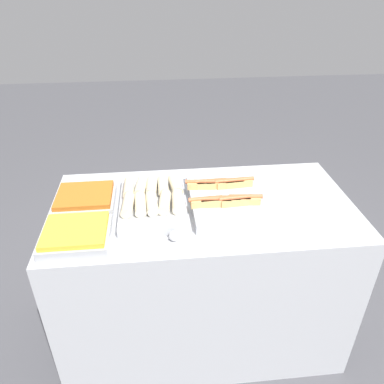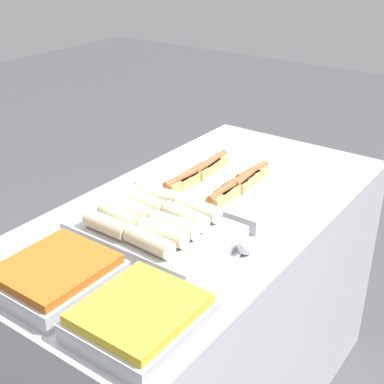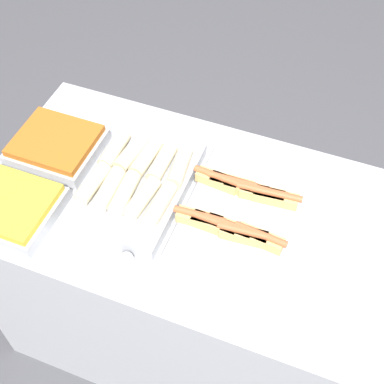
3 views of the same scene
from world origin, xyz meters
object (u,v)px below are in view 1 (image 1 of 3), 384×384
Objects in this scene: tray_hotdogs at (222,197)px; tray_side_back at (85,200)px; tray_side_front at (76,235)px; serving_spoon_near at (170,237)px; tray_wraps at (153,200)px.

tray_hotdogs is 1.68× the size of tray_side_back.
tray_side_front reaches higher than serving_spoon_near.
tray_side_front is 1.17× the size of serving_spoon_near.
tray_side_front is (-0.69, -0.24, -0.00)m from tray_hotdogs.
serving_spoon_near is at bearing -4.72° from tray_side_front.
tray_hotdogs reaches higher than serving_spoon_near.
serving_spoon_near is (-0.28, -0.27, -0.02)m from tray_hotdogs.
tray_side_back reaches higher than serving_spoon_near.
tray_wraps is at bearing 179.87° from tray_hotdogs.
tray_hotdogs is 0.39m from serving_spoon_near.
tray_side_front is (-0.34, -0.24, -0.01)m from tray_wraps.
serving_spoon_near is at bearing -136.23° from tray_hotdogs.
serving_spoon_near is (0.07, -0.27, -0.02)m from tray_wraps.
tray_side_front is 0.41m from serving_spoon_near.
tray_side_front is at bearing -161.04° from tray_hotdogs.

